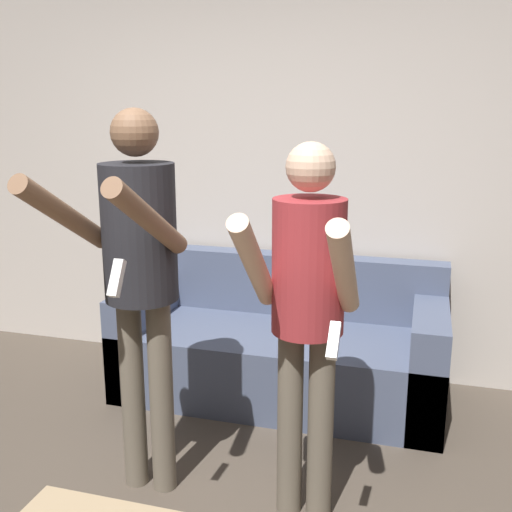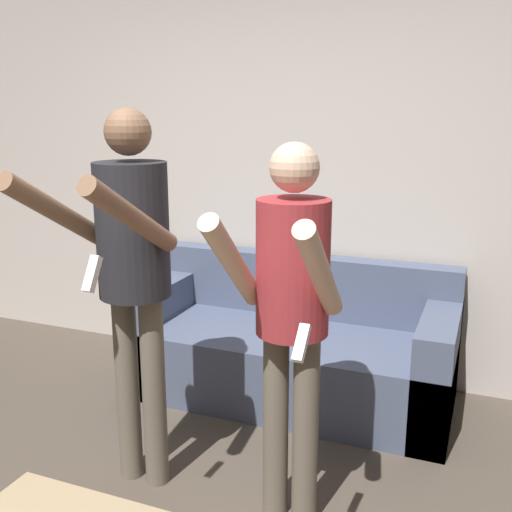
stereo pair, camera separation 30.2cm
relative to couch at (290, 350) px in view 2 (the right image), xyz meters
The scene contains 4 objects.
wall_back 1.17m from the couch, 111.07° to the left, with size 6.40×0.06×2.70m.
couch is the anchor object (origin of this frame).
person_standing_left 1.44m from the couch, 108.21° to the right, with size 0.44×0.74×1.75m.
person_standing_right 1.38m from the couch, 71.71° to the right, with size 0.42×0.61×1.63m.
Camera 2 is at (1.26, -1.61, 1.75)m, focal length 42.00 mm.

